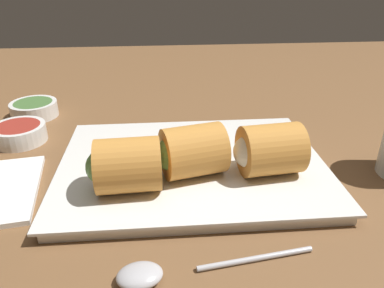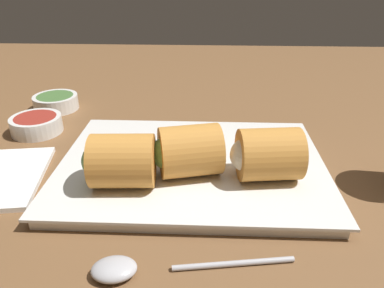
% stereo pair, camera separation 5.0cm
% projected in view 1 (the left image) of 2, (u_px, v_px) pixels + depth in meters
% --- Properties ---
extents(table_surface, '(1.80, 1.40, 0.02)m').
position_uv_depth(table_surface, '(160.00, 178.00, 0.46)').
color(table_surface, brown).
rests_on(table_surface, ground).
extents(serving_plate, '(0.31, 0.24, 0.01)m').
position_uv_depth(serving_plate, '(192.00, 166.00, 0.45)').
color(serving_plate, silver).
rests_on(serving_plate, table_surface).
extents(roll_front_left, '(0.08, 0.07, 0.06)m').
position_uv_depth(roll_front_left, '(189.00, 151.00, 0.40)').
color(roll_front_left, '#C68438').
rests_on(roll_front_left, serving_plate).
extents(roll_front_right, '(0.08, 0.06, 0.06)m').
position_uv_depth(roll_front_right, '(124.00, 165.00, 0.38)').
color(roll_front_right, '#C68438').
rests_on(roll_front_right, serving_plate).
extents(roll_back_left, '(0.08, 0.06, 0.06)m').
position_uv_depth(roll_back_left, '(267.00, 150.00, 0.41)').
color(roll_back_left, '#C68438').
rests_on(roll_back_left, serving_plate).
extents(dipping_bowl_near, '(0.07, 0.07, 0.02)m').
position_uv_depth(dipping_bowl_near, '(19.00, 133.00, 0.52)').
color(dipping_bowl_near, silver).
rests_on(dipping_bowl_near, table_surface).
extents(dipping_bowl_far, '(0.07, 0.07, 0.02)m').
position_uv_depth(dipping_bowl_far, '(34.00, 109.00, 0.60)').
color(dipping_bowl_far, silver).
rests_on(dipping_bowl_far, table_surface).
extents(spoon, '(0.17, 0.04, 0.01)m').
position_uv_depth(spoon, '(159.00, 273.00, 0.30)').
color(spoon, '#B2B2B7').
rests_on(spoon, table_surface).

